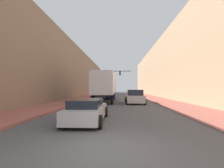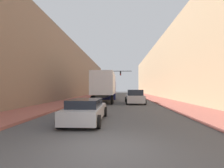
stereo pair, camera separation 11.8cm
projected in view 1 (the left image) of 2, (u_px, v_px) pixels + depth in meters
ground_plane at (107, 150)px, 5.19m from camera, size 200.00×200.00×0.00m
sidewalk_right at (150, 97)px, 34.88m from camera, size 3.39×80.00×0.15m
sidewalk_left at (86, 97)px, 35.44m from camera, size 3.39×80.00×0.15m
building_right at (173, 68)px, 34.81m from camera, size 6.00×80.00×11.58m
building_left at (64, 72)px, 35.77m from camera, size 6.00×80.00×10.41m
semi_truck at (105, 86)px, 24.71m from camera, size 2.59×11.74×3.83m
sedan_car at (87, 110)px, 9.69m from camera, size 2.01×4.78×1.25m
suv_car at (135, 97)px, 21.16m from camera, size 2.24×4.78×1.67m
traffic_signal_gantry at (106, 78)px, 39.18m from camera, size 7.60×0.35×5.98m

